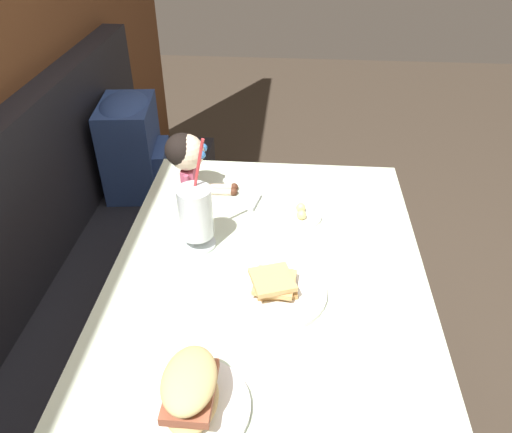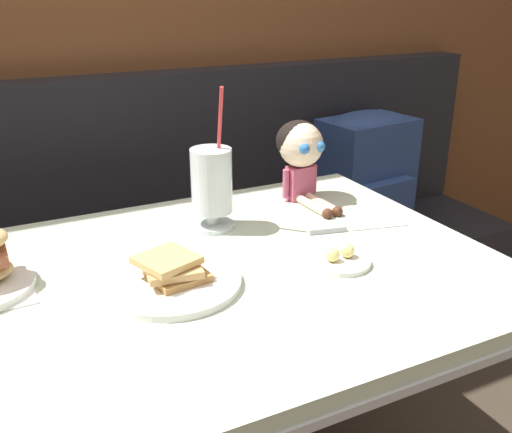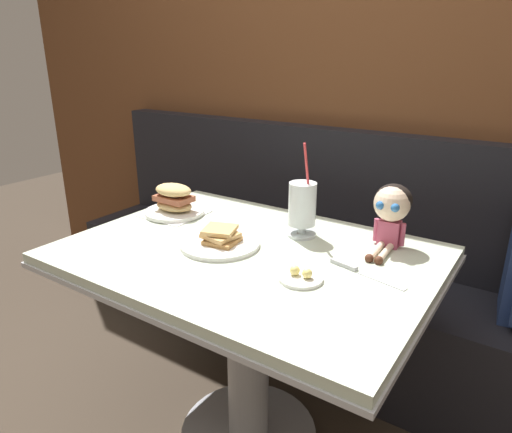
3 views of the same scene
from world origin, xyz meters
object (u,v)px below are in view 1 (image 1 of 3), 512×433
at_px(toast_plate, 275,289).
at_px(milkshake_glass, 196,216).
at_px(seated_doll, 187,155).
at_px(backpack, 132,143).
at_px(sandwich_plate, 191,396).
at_px(butter_knife, 258,197).
at_px(butter_saucer, 301,215).

relative_size(toast_plate, milkshake_glass, 0.80).
relative_size(seated_doll, backpack, 0.54).
xyz_separation_m(sandwich_plate, butter_knife, (0.74, -0.07, -0.04)).
xyz_separation_m(milkshake_glass, butter_saucer, (0.15, -0.28, -0.09)).
xyz_separation_m(toast_plate, sandwich_plate, (-0.32, 0.14, 0.03)).
relative_size(milkshake_glass, sandwich_plate, 1.43).
height_order(toast_plate, milkshake_glass, milkshake_glass).
bearing_deg(butter_saucer, milkshake_glass, 118.37).
height_order(sandwich_plate, butter_knife, sandwich_plate).
relative_size(milkshake_glass, backpack, 0.78).
xyz_separation_m(milkshake_glass, seated_doll, (0.27, 0.07, 0.03)).
distance_m(toast_plate, butter_knife, 0.42).
bearing_deg(butter_knife, seated_doll, 84.34).
height_order(milkshake_glass, sandwich_plate, milkshake_glass).
relative_size(sandwich_plate, seated_doll, 1.00).
bearing_deg(butter_knife, toast_plate, -170.03).
xyz_separation_m(butter_knife, backpack, (0.48, 0.55, -0.09)).
height_order(toast_plate, seated_doll, seated_doll).
relative_size(sandwich_plate, butter_knife, 0.94).
bearing_deg(sandwich_plate, butter_saucer, -17.30).
bearing_deg(toast_plate, butter_saucer, -10.84).
xyz_separation_m(milkshake_glass, backpack, (0.73, 0.41, -0.18)).
height_order(milkshake_glass, butter_knife, milkshake_glass).
relative_size(butter_saucer, butter_knife, 0.51).
bearing_deg(sandwich_plate, toast_plate, -23.24).
xyz_separation_m(sandwich_plate, butter_saucer, (0.64, -0.20, -0.04)).
height_order(seated_doll, backpack, seated_doll).
distance_m(sandwich_plate, seated_doll, 0.78).
distance_m(butter_knife, seated_doll, 0.25).
distance_m(sandwich_plate, butter_knife, 0.74).
bearing_deg(milkshake_glass, seated_doll, 15.55).
bearing_deg(butter_saucer, seated_doll, 71.66).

